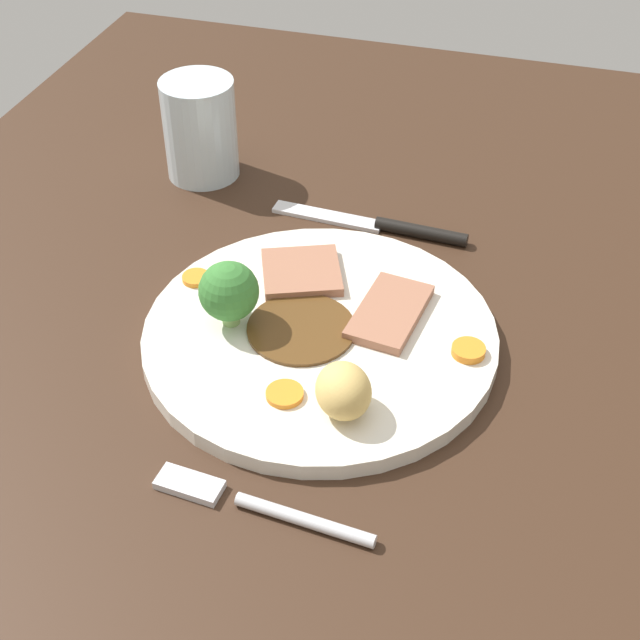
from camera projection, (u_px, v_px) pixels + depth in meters
dining_table at (282, 378)px, 70.74cm from camera, size 120.00×84.00×3.60cm
dinner_plate at (320, 337)px, 70.68cm from camera, size 27.70×27.70×1.40cm
gravy_pool at (301, 329)px, 70.11cm from camera, size 8.51×8.51×0.30cm
meat_slice_main at (302, 272)px, 75.19cm from camera, size 8.23×8.28×0.80cm
meat_slice_under at (390, 312)px, 71.22cm from camera, size 8.92×5.72×0.80cm
roast_potato_left at (343, 391)px, 62.47cm from camera, size 5.94×5.66×3.76cm
carrot_coin_front at (468, 350)px, 67.94cm from camera, size 2.57×2.57×0.63cm
carrot_coin_back at (196, 278)px, 74.88cm from camera, size 2.28×2.28×0.45cm
carrot_coin_side at (285, 394)px, 64.57cm from camera, size 2.74×2.74×0.42cm
broccoli_floret at (229, 292)px, 68.96cm from camera, size 4.69×4.69×5.45cm
fork at (256, 505)px, 58.57cm from camera, size 2.71×15.32×0.90cm
knife at (386, 226)px, 82.70cm from camera, size 2.47×18.55×1.20cm
water_glass at (200, 129)px, 87.45cm from camera, size 7.13×7.13×9.85cm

